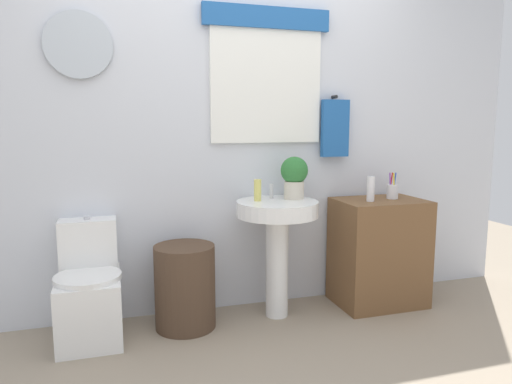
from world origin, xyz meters
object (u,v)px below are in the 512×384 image
(potted_plant, at_px, (294,175))
(toothbrush_cup, at_px, (392,191))
(wooden_cabinet, at_px, (379,252))
(pedestal_sink, at_px, (277,229))
(toilet, at_px, (90,293))
(lotion_bottle, at_px, (371,189))
(laundry_hamper, at_px, (185,287))
(soap_bottle, at_px, (258,190))

(potted_plant, xyz_separation_m, toothbrush_cup, (0.73, -0.04, -0.13))
(wooden_cabinet, xyz_separation_m, potted_plant, (-0.63, 0.06, 0.56))
(pedestal_sink, bearing_deg, toilet, 178.44)
(potted_plant, distance_m, lotion_bottle, 0.54)
(wooden_cabinet, distance_m, lotion_bottle, 0.48)
(toilet, relative_size, laundry_hamper, 1.36)
(wooden_cabinet, bearing_deg, potted_plant, 174.54)
(toilet, relative_size, wooden_cabinet, 0.95)
(pedestal_sink, xyz_separation_m, potted_plant, (0.14, 0.06, 0.34))
(wooden_cabinet, bearing_deg, laundry_hamper, 180.00)
(soap_bottle, distance_m, lotion_bottle, 0.79)
(soap_bottle, bearing_deg, pedestal_sink, -22.62)
(toilet, height_order, potted_plant, potted_plant)
(pedestal_sink, xyz_separation_m, wooden_cabinet, (0.77, 0.00, -0.22))
(pedestal_sink, bearing_deg, potted_plant, 23.20)
(soap_bottle, xyz_separation_m, lotion_bottle, (0.78, -0.09, -0.01))
(laundry_hamper, height_order, potted_plant, potted_plant)
(wooden_cabinet, xyz_separation_m, lotion_bottle, (-0.11, -0.04, 0.46))
(toilet, height_order, toothbrush_cup, toothbrush_cup)
(toilet, height_order, soap_bottle, soap_bottle)
(soap_bottle, bearing_deg, lotion_bottle, -6.56)
(pedestal_sink, bearing_deg, toothbrush_cup, 1.33)
(wooden_cabinet, bearing_deg, toothbrush_cup, 10.83)
(toilet, height_order, wooden_cabinet, wooden_cabinet)
(pedestal_sink, relative_size, soap_bottle, 5.53)
(lotion_bottle, bearing_deg, potted_plant, 169.16)
(pedestal_sink, height_order, lotion_bottle, lotion_bottle)
(potted_plant, bearing_deg, laundry_hamper, -175.46)
(toilet, relative_size, potted_plant, 2.54)
(soap_bottle, height_order, lotion_bottle, lotion_bottle)
(soap_bottle, xyz_separation_m, potted_plant, (0.26, 0.01, 0.09))
(toothbrush_cup, bearing_deg, wooden_cabinet, -169.17)
(lotion_bottle, height_order, toothbrush_cup, toothbrush_cup)
(wooden_cabinet, bearing_deg, toilet, 179.06)
(toilet, relative_size, lotion_bottle, 4.21)
(soap_bottle, height_order, toothbrush_cup, toothbrush_cup)
(toothbrush_cup, bearing_deg, soap_bottle, 178.28)
(laundry_hamper, distance_m, toothbrush_cup, 1.58)
(potted_plant, bearing_deg, toothbrush_cup, -3.10)
(laundry_hamper, distance_m, potted_plant, 1.01)
(toilet, height_order, laundry_hamper, toilet)
(wooden_cabinet, height_order, toothbrush_cup, toothbrush_cup)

